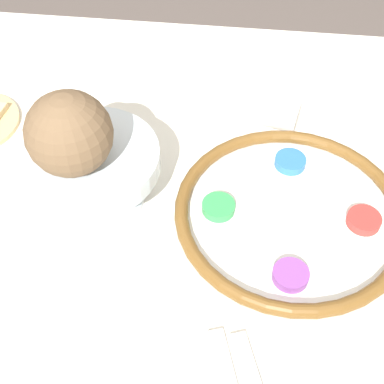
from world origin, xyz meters
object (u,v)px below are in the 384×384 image
object	(u,v)px
coconut	(69,134)
napkin_roll	(257,109)
seder_plate	(290,214)
fruit_stand	(92,166)
orange_fruit	(66,118)

from	to	relation	value
coconut	napkin_roll	size ratio (longest dim) A/B	0.76
seder_plate	coconut	distance (m)	0.33
seder_plate	fruit_stand	xyz separation A→B (m)	(0.29, -0.01, 0.06)
seder_plate	napkin_roll	world-z (taller)	napkin_roll
coconut	seder_plate	bearing A→B (deg)	-177.12
fruit_stand	seder_plate	bearing A→B (deg)	178.21
napkin_roll	orange_fruit	bearing A→B (deg)	34.17
seder_plate	coconut	xyz separation A→B (m)	(0.30, 0.02, 0.14)
fruit_stand	coconut	distance (m)	0.09
seder_plate	coconut	bearing A→B (deg)	2.88
seder_plate	coconut	size ratio (longest dim) A/B	2.96
fruit_stand	napkin_roll	size ratio (longest dim) A/B	1.30
seder_plate	orange_fruit	size ratio (longest dim) A/B	4.64
orange_fruit	napkin_roll	xyz separation A→B (m)	(-0.26, -0.18, -0.11)
orange_fruit	coconut	distance (m)	0.06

